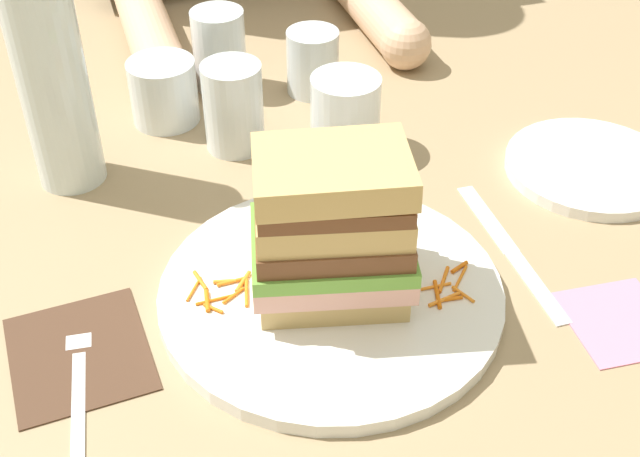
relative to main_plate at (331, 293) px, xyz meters
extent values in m
plane|color=#9E8460|center=(-0.01, 0.01, -0.01)|extent=(3.00, 3.00, 0.00)
cylinder|color=white|center=(0.00, 0.00, 0.00)|extent=(0.29, 0.29, 0.01)
cube|color=tan|center=(0.00, 0.00, 0.02)|extent=(0.14, 0.12, 0.02)
cube|color=#E0A393|center=(0.00, 0.00, 0.04)|extent=(0.15, 0.13, 0.02)
cube|color=#6BA83D|center=(0.00, 0.00, 0.05)|extent=(0.15, 0.13, 0.01)
cube|color=brown|center=(0.00, 0.00, 0.07)|extent=(0.14, 0.12, 0.02)
cube|color=tan|center=(0.00, 0.00, 0.09)|extent=(0.14, 0.12, 0.02)
cube|color=brown|center=(0.00, 0.00, 0.11)|extent=(0.13, 0.12, 0.01)
cube|color=tan|center=(0.00, 0.00, 0.13)|extent=(0.14, 0.12, 0.03)
cylinder|color=orange|center=(-0.08, 0.03, 0.01)|extent=(0.03, 0.00, 0.00)
cylinder|color=orange|center=(-0.10, 0.01, 0.01)|extent=(0.01, 0.02, 0.00)
cylinder|color=orange|center=(-0.10, 0.04, 0.01)|extent=(0.01, 0.03, 0.00)
cylinder|color=orange|center=(-0.11, 0.03, 0.01)|extent=(0.02, 0.03, 0.00)
cylinder|color=orange|center=(-0.10, 0.00, 0.01)|extent=(0.01, 0.02, 0.00)
cylinder|color=orange|center=(-0.07, 0.01, 0.01)|extent=(0.01, 0.03, 0.00)
cylinder|color=orange|center=(-0.07, 0.03, 0.01)|extent=(0.02, 0.02, 0.00)
cylinder|color=orange|center=(-0.10, 0.01, 0.01)|extent=(0.03, 0.00, 0.00)
cylinder|color=orange|center=(-0.08, 0.03, 0.01)|extent=(0.02, 0.01, 0.00)
cylinder|color=orange|center=(-0.08, 0.01, 0.01)|extent=(0.02, 0.01, 0.00)
cylinder|color=orange|center=(0.08, -0.04, 0.01)|extent=(0.03, 0.01, 0.00)
cylinder|color=orange|center=(0.09, -0.02, 0.01)|extent=(0.02, 0.03, 0.00)
cylinder|color=orange|center=(0.09, -0.05, 0.01)|extent=(0.02, 0.01, 0.00)
cylinder|color=orange|center=(0.08, -0.03, 0.01)|extent=(0.03, 0.00, 0.00)
cylinder|color=orange|center=(0.10, -0.04, 0.01)|extent=(0.01, 0.02, 0.00)
cylinder|color=orange|center=(0.08, -0.04, 0.01)|extent=(0.01, 0.03, 0.00)
cylinder|color=orange|center=(0.11, -0.01, 0.01)|extent=(0.02, 0.01, 0.00)
cylinder|color=orange|center=(0.11, -0.02, 0.01)|extent=(0.02, 0.03, 0.00)
cube|color=#4C3323|center=(-0.21, 0.00, -0.01)|extent=(0.11, 0.13, 0.00)
cube|color=silver|center=(-0.21, -0.05, 0.00)|extent=(0.02, 0.11, 0.00)
cube|color=silver|center=(-0.21, 0.01, 0.00)|extent=(0.02, 0.02, 0.00)
cylinder|color=silver|center=(-0.20, 0.04, 0.00)|extent=(0.01, 0.04, 0.00)
cylinder|color=silver|center=(-0.20, 0.04, 0.00)|extent=(0.01, 0.04, 0.00)
cylinder|color=silver|center=(-0.21, 0.04, 0.00)|extent=(0.01, 0.04, 0.00)
cylinder|color=silver|center=(-0.21, 0.04, 0.00)|extent=(0.01, 0.04, 0.00)
cube|color=silver|center=(0.17, -0.04, -0.01)|extent=(0.02, 0.10, 0.00)
cube|color=silver|center=(0.18, 0.06, -0.01)|extent=(0.02, 0.11, 0.00)
cylinder|color=white|center=(0.09, 0.22, 0.03)|extent=(0.07, 0.07, 0.08)
cylinder|color=orange|center=(0.09, 0.22, 0.03)|extent=(0.07, 0.07, 0.07)
cylinder|color=silver|center=(-0.19, 0.25, 0.10)|extent=(0.07, 0.07, 0.22)
cylinder|color=silver|center=(0.09, 0.35, 0.03)|extent=(0.06, 0.06, 0.07)
cylinder|color=silver|center=(-0.08, 0.33, 0.03)|extent=(0.07, 0.07, 0.07)
cylinder|color=silver|center=(-0.02, 0.26, 0.04)|extent=(0.06, 0.06, 0.09)
cylinder|color=silver|center=(-0.01, 0.39, 0.04)|extent=(0.06, 0.06, 0.09)
cylinder|color=white|center=(0.31, 0.10, 0.00)|extent=(0.17, 0.17, 0.01)
cube|color=pink|center=(0.22, -0.10, -0.01)|extent=(0.09, 0.09, 0.00)
cylinder|color=#DBAD89|center=(-0.07, 0.50, 0.02)|extent=(0.06, 0.27, 0.06)
cylinder|color=#DBAD89|center=(0.22, 0.50, 0.02)|extent=(0.06, 0.27, 0.06)
sphere|color=#DBAD89|center=(-0.07, 0.37, 0.02)|extent=(0.06, 0.06, 0.06)
sphere|color=#DBAD89|center=(0.22, 0.37, 0.02)|extent=(0.06, 0.06, 0.06)
camera|label=1|loc=(-0.17, -0.49, 0.48)|focal=46.79mm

